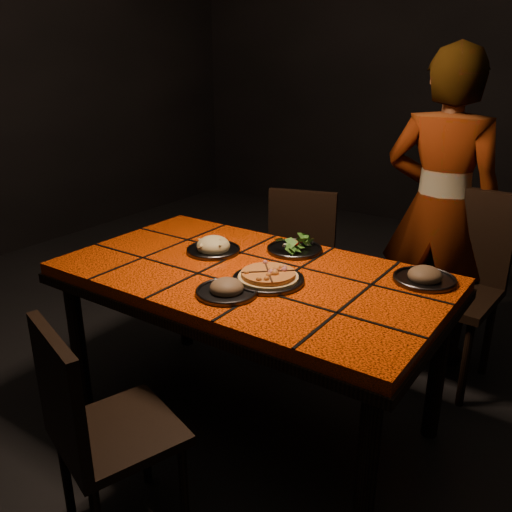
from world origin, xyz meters
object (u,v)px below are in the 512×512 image
Objects in this scene: dining_table at (250,288)px; chair_far_left at (297,258)px; diner at (440,211)px; plate_pizza at (268,278)px; plate_pasta at (213,248)px; chair_far_right at (456,273)px; chair_near at (94,423)px.

chair_far_left reaches higher than dining_table.
diner is 4.87× the size of plate_pizza.
chair_far_right is at bearing 44.33° from plate_pasta.
chair_far_left is 3.54× the size of plate_pasta.
plate_pizza is (-0.48, -1.01, 0.21)m from chair_far_right.
chair_far_left is 0.89× the size of chair_far_right.
diner is at bearing 3.52° from chair_far_left.
dining_table is 0.86m from chair_far_left.
chair_far_right is 0.34m from diner.
dining_table is 0.84m from chair_near.
plate_pasta is at bearing -109.53° from chair_far_left.
diner is (-0.15, 0.13, 0.27)m from chair_far_right.
diner is 1.23m from plate_pasta.
chair_far_left is 0.52× the size of diner.
chair_near reaches higher than plate_pasta.
chair_far_right reaches higher than plate_pizza.
diner reaches higher than dining_table.
chair_near is at bearing -102.59° from plate_pizza.
diner is at bearing -86.10° from chair_near.
dining_table is 1.66× the size of chair_far_right.
chair_far_right is (0.61, 0.95, -0.11)m from dining_table.
plate_pizza is (0.37, -0.87, 0.27)m from chair_far_left.
chair_far_right is 0.59× the size of diner.
diner reaches higher than chair_far_left.
chair_far_left is at bearing -167.10° from chair_far_right.
chair_far_left reaches higher than plate_pizza.
chair_near is at bearing 73.14° from diner.
plate_pizza is at bearing -84.24° from chair_far_left.
diner reaches higher than plate_pizza.
chair_near is at bearing -75.99° from plate_pasta.
diner reaches higher than chair_far_right.
chair_far_right is (0.65, 1.77, 0.08)m from chair_near.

